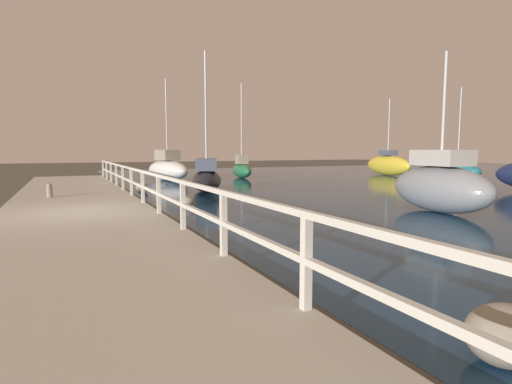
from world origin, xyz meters
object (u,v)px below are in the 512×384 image
Objects in this scene: sailboat_green at (242,169)px; sailboat_black at (207,178)px; sailboat_yellow at (388,165)px; sailboat_gray at (440,186)px; mooring_bollard at (49,190)px; sailboat_white at (168,168)px; sailboat_teal at (457,170)px.

sailboat_black is at bearing -116.21° from sailboat_green.
sailboat_green is at bearing -179.64° from sailboat_yellow.
sailboat_gray is at bearing -45.21° from sailboat_black.
mooring_bollard is 11.74m from sailboat_white.
sailboat_black is at bearing 15.15° from mooring_bollard.
sailboat_gray is at bearing -142.72° from sailboat_teal.
sailboat_white is 18.10m from sailboat_gray.
sailboat_black is at bearing 120.42° from sailboat_gray.
sailboat_yellow is (17.12, 5.71, 0.20)m from sailboat_black.
sailboat_white is at bearing 110.40° from sailboat_black.
mooring_bollard is 0.11× the size of sailboat_gray.
sailboat_yellow is at bearing -19.74° from sailboat_white.
sailboat_green is at bearing -11.08° from sailboat_white.
sailboat_white reaches higher than sailboat_teal.
mooring_bollard is 0.08× the size of sailboat_white.
mooring_bollard is at bearing -174.02° from sailboat_teal.
sailboat_black is (-18.17, -0.20, -0.03)m from sailboat_teal.
mooring_bollard is 0.08× the size of sailboat_black.
sailboat_white is 0.99× the size of sailboat_black.
mooring_bollard is 13.77m from sailboat_gray.
sailboat_black is 18.05m from sailboat_yellow.
sailboat_black is at bearing -178.05° from sailboat_teal.
sailboat_gray is at bearing -34.88° from mooring_bollard.
sailboat_green is at bearing 150.12° from sailboat_teal.
sailboat_green is (-12.82, 7.76, -0.02)m from sailboat_teal.
sailboat_green is at bearing 75.95° from sailboat_black.
sailboat_teal reaches higher than sailboat_gray.
sailboat_green is 11.99m from sailboat_yellow.
sailboat_teal is 0.94× the size of sailboat_white.
sailboat_green is (12.12, 9.80, 0.15)m from mooring_bollard.
sailboat_white reaches higher than mooring_bollard.
sailboat_green is at bearing 92.76° from sailboat_gray.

